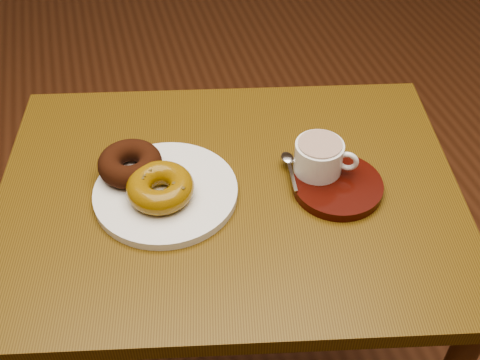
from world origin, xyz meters
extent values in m
plane|color=brown|center=(0.00, 0.00, 0.00)|extent=(6.00, 6.00, 0.00)
cube|color=brown|center=(0.04, -0.17, 0.77)|extent=(0.95, 0.79, 0.03)
cylinder|color=#4D2C16|center=(-0.27, 0.17, 0.38)|extent=(0.05, 0.05, 0.76)
cylinder|color=#4D2C16|center=(0.46, 0.02, 0.38)|extent=(0.05, 0.05, 0.76)
cylinder|color=white|center=(-0.08, -0.16, 0.79)|extent=(0.26, 0.26, 0.02)
torus|color=#33150A|center=(-0.13, -0.09, 0.82)|extent=(0.12, 0.12, 0.04)
torus|color=#87610E|center=(-0.09, -0.17, 0.82)|extent=(0.16, 0.16, 0.04)
cube|color=#4A3B18|center=(-0.05, -0.17, 0.84)|extent=(0.01, 0.01, 0.00)
cube|color=#4A3B18|center=(-0.06, -0.15, 0.84)|extent=(0.01, 0.01, 0.00)
cube|color=#4A3B18|center=(-0.07, -0.13, 0.84)|extent=(0.01, 0.01, 0.00)
cube|color=#4A3B18|center=(-0.10, -0.13, 0.84)|extent=(0.01, 0.01, 0.00)
cube|color=#4A3B18|center=(-0.12, -0.15, 0.84)|extent=(0.01, 0.01, 0.00)
cube|color=#4A3B18|center=(-0.12, -0.17, 0.84)|extent=(0.01, 0.01, 0.00)
cube|color=#4A3B18|center=(-0.12, -0.19, 0.84)|extent=(0.01, 0.01, 0.00)
cube|color=#4A3B18|center=(-0.10, -0.21, 0.84)|extent=(0.01, 0.01, 0.00)
cube|color=#4A3B18|center=(-0.07, -0.21, 0.84)|extent=(0.01, 0.01, 0.00)
cube|color=#4A3B18|center=(-0.06, -0.19, 0.84)|extent=(0.01, 0.01, 0.00)
cylinder|color=#360C07|center=(0.23, -0.22, 0.80)|extent=(0.23, 0.23, 0.02)
cylinder|color=white|center=(0.20, -0.18, 0.83)|extent=(0.09, 0.09, 0.06)
cylinder|color=brown|center=(0.20, -0.18, 0.86)|extent=(0.08, 0.08, 0.00)
torus|color=white|center=(0.25, -0.20, 0.84)|extent=(0.04, 0.03, 0.04)
ellipsoid|color=silver|center=(0.16, -0.14, 0.81)|extent=(0.02, 0.03, 0.01)
cube|color=silver|center=(0.15, -0.18, 0.81)|extent=(0.02, 0.09, 0.00)
camera|label=1|loc=(-0.14, -0.92, 1.56)|focal=45.00mm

